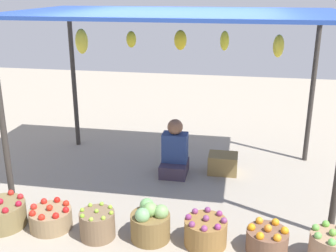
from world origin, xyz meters
The scene contains 11 objects.
ground_plane centered at (0.00, 0.00, 0.00)m, with size 14.00×14.00×0.00m, color #9E9482.
market_stall_structure centered at (-0.01, 0.01, 2.04)m, with size 3.88×2.32×2.19m.
vendor_person centered at (-0.05, 0.20, 0.30)m, with size 0.36×0.44×0.78m.
basket_red_apples centered at (-1.66, -1.44, 0.14)m, with size 0.50×0.50×0.32m.
basket_red_tomatoes centered at (-1.13, -1.39, 0.11)m, with size 0.45×0.45×0.27m.
basket_limes centered at (-0.57, -1.46, 0.15)m, with size 0.36×0.36×0.32m.
basket_cabbages centered at (-0.03, -1.39, 0.18)m, with size 0.41×0.41×0.41m.
basket_purple_onions centered at (0.53, -1.38, 0.14)m, with size 0.43×0.43×0.33m.
basket_oranges centered at (1.13, -1.40, 0.12)m, with size 0.40×0.40×0.30m.
basket_green_apples centered at (1.70, -1.47, 0.16)m, with size 0.39×0.39×0.36m.
wooden_crate_near_vendor centered at (0.61, 0.35, 0.13)m, with size 0.40×0.32×0.27m, color olive.
Camera 1 is at (0.80, -4.94, 2.46)m, focal length 43.96 mm.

